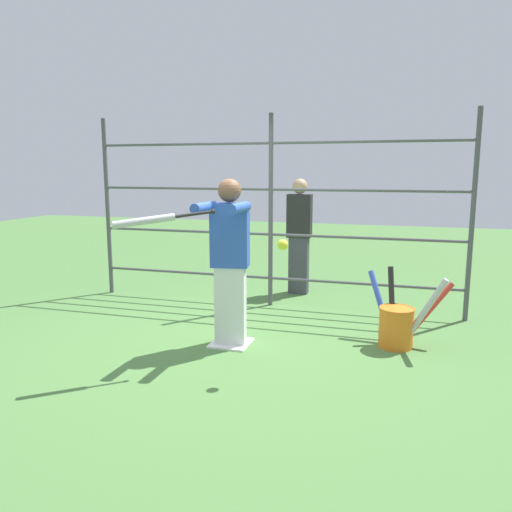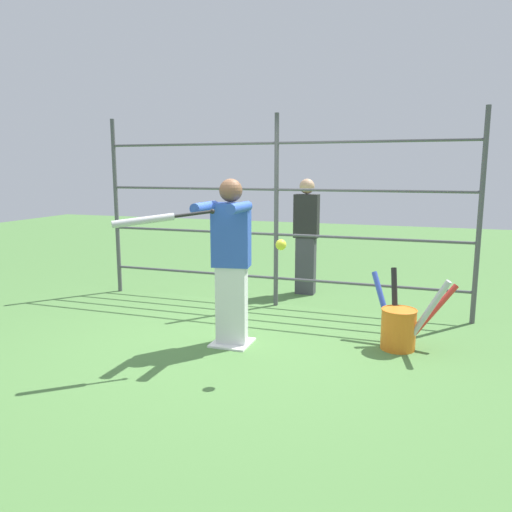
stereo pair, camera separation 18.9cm
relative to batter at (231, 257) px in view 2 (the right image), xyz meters
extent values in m
plane|color=#4C7A3D|center=(0.00, -0.02, -0.93)|extent=(24.00, 24.00, 0.00)
cube|color=white|center=(0.00, -0.02, -0.92)|extent=(0.40, 0.40, 0.02)
cylinder|color=#4C4C51|center=(-2.46, -1.62, 0.33)|extent=(0.06, 0.06, 2.53)
cylinder|color=#4C4C51|center=(0.00, -1.62, 0.33)|extent=(0.06, 0.06, 2.53)
cylinder|color=#4C4C51|center=(2.46, -1.62, 0.33)|extent=(0.06, 0.06, 2.53)
cylinder|color=#4C4C51|center=(0.00, -1.62, -0.56)|extent=(4.92, 0.04, 0.04)
cylinder|color=#4C4C51|center=(0.00, -1.62, 0.03)|extent=(4.92, 0.04, 0.04)
cylinder|color=#4C4C51|center=(0.00, -1.62, 0.63)|extent=(4.92, 0.04, 0.04)
cylinder|color=#4C4C51|center=(0.00, -1.62, 1.22)|extent=(4.92, 0.04, 0.04)
cube|color=silver|center=(0.00, -0.02, -0.52)|extent=(0.34, 0.24, 0.83)
cube|color=#2D51B7|center=(0.00, -0.02, 0.23)|extent=(0.41, 0.28, 0.65)
sphere|color=brown|center=(0.00, -0.02, 0.68)|extent=(0.24, 0.24, 0.24)
cylinder|color=#2D51B7|center=(-0.17, 0.19, 0.52)|extent=(0.10, 0.46, 0.10)
cylinder|color=#2D51B7|center=(0.17, 0.24, 0.52)|extent=(0.10, 0.46, 0.10)
sphere|color=black|center=(0.00, 0.45, 0.50)|extent=(0.05, 0.05, 0.05)
cylinder|color=black|center=(0.14, 0.56, 0.49)|extent=(0.30, 0.26, 0.06)
cylinder|color=#B2B2B7|center=(0.48, 0.86, 0.44)|extent=(0.46, 0.41, 0.12)
sphere|color=yellow|center=(-0.68, 0.52, 0.24)|extent=(0.10, 0.10, 0.10)
cylinder|color=orange|center=(-1.67, -0.43, -0.73)|extent=(0.35, 0.35, 0.42)
torus|color=orange|center=(-1.67, -0.43, -0.52)|extent=(0.36, 0.36, 0.01)
cylinder|color=#B2B2B7|center=(-1.92, -0.35, -0.53)|extent=(0.45, 0.18, 0.76)
cylinder|color=black|center=(-1.61, -0.60, -0.52)|extent=(0.14, 0.28, 0.77)
cylinder|color=red|center=(-1.97, -0.57, -0.59)|extent=(0.54, 0.31, 0.65)
cylinder|color=#334CB2|center=(-1.49, -0.66, -0.56)|extent=(0.34, 0.44, 0.69)
cube|color=#3F3F47|center=(-0.23, -2.38, -0.52)|extent=(0.28, 0.17, 0.84)
cube|color=black|center=(-0.23, -2.38, 0.22)|extent=(0.35, 0.19, 0.63)
sphere|color=tan|center=(-0.23, -2.38, 0.64)|extent=(0.22, 0.22, 0.22)
camera|label=1|loc=(-1.70, 4.72, 0.89)|focal=35.00mm
camera|label=2|loc=(-1.88, 4.66, 0.89)|focal=35.00mm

